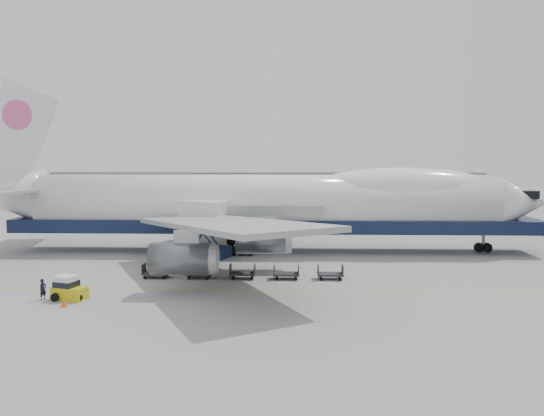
{
  "coord_description": "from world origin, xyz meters",
  "views": [
    {
      "loc": [
        2.74,
        -48.71,
        11.42
      ],
      "look_at": [
        0.94,
        6.0,
        5.67
      ],
      "focal_mm": 35.0,
      "sensor_mm": 36.0,
      "label": 1
    }
  ],
  "objects_px": {
    "catering_truck": "(205,225)",
    "baggage_tug": "(68,289)",
    "ground_worker": "(43,289)",
    "airliner": "(271,203)"
  },
  "relations": [
    {
      "from": "catering_truck",
      "to": "baggage_tug",
      "type": "bearing_deg",
      "value": -93.14
    },
    {
      "from": "baggage_tug",
      "to": "ground_worker",
      "type": "distance_m",
      "value": 1.91
    },
    {
      "from": "catering_truck",
      "to": "airliner",
      "type": "bearing_deg",
      "value": 47.31
    },
    {
      "from": "ground_worker",
      "to": "catering_truck",
      "type": "bearing_deg",
      "value": -2.92
    },
    {
      "from": "airliner",
      "to": "ground_worker",
      "type": "relative_size",
      "value": 40.22
    },
    {
      "from": "ground_worker",
      "to": "baggage_tug",
      "type": "bearing_deg",
      "value": -56.79
    },
    {
      "from": "baggage_tug",
      "to": "ground_worker",
      "type": "relative_size",
      "value": 1.69
    },
    {
      "from": "airliner",
      "to": "catering_truck",
      "type": "distance_m",
      "value": 8.27
    },
    {
      "from": "baggage_tug",
      "to": "ground_worker",
      "type": "height_order",
      "value": "baggage_tug"
    },
    {
      "from": "catering_truck",
      "to": "ground_worker",
      "type": "relative_size",
      "value": 3.72
    }
  ]
}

